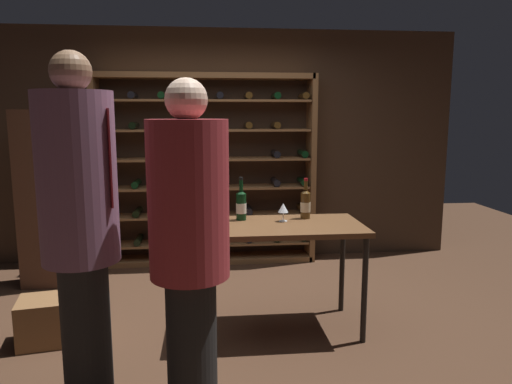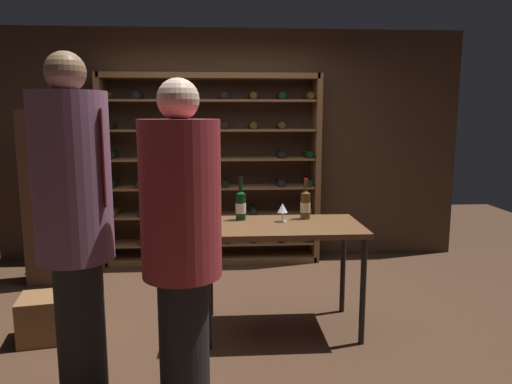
# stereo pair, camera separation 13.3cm
# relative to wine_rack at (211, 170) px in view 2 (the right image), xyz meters

# --- Properties ---
(ground_plane) EXTENTS (9.82, 9.82, 0.00)m
(ground_plane) POSITION_rel_wine_rack_xyz_m (0.22, -1.70, -1.07)
(ground_plane) COLOR #472D1E
(back_wall) EXTENTS (5.38, 0.10, 2.64)m
(back_wall) POSITION_rel_wine_rack_xyz_m (0.22, 0.21, 0.26)
(back_wall) COLOR #3D2B1E
(back_wall) RESTS_ON ground
(wine_rack) EXTENTS (2.45, 0.32, 2.13)m
(wine_rack) POSITION_rel_wine_rack_xyz_m (0.00, 0.00, 0.00)
(wine_rack) COLOR brown
(wine_rack) RESTS_ON ground
(tasting_table) EXTENTS (1.23, 0.69, 0.85)m
(tasting_table) POSITION_rel_wine_rack_xyz_m (0.58, -1.82, -0.30)
(tasting_table) COLOR brown
(tasting_table) RESTS_ON ground
(person_bystander_dark_jacket) EXTENTS (0.44, 0.44, 1.88)m
(person_bystander_dark_jacket) POSITION_rel_wine_rack_xyz_m (-0.09, -2.79, -0.03)
(person_bystander_dark_jacket) COLOR black
(person_bystander_dark_jacket) RESTS_ON ground
(person_guest_plum_blouse) EXTENTS (0.43, 0.43, 2.02)m
(person_guest_plum_blouse) POSITION_rel_wine_rack_xyz_m (-0.70, -2.69, 0.06)
(person_guest_plum_blouse) COLOR black
(person_guest_plum_blouse) RESTS_ON ground
(wine_crate) EXTENTS (0.53, 0.42, 0.34)m
(wine_crate) POSITION_rel_wine_rack_xyz_m (-1.16, -1.86, -0.90)
(wine_crate) COLOR brown
(wine_crate) RESTS_ON ground
(display_cabinet) EXTENTS (0.44, 0.36, 1.73)m
(display_cabinet) POSITION_rel_wine_rack_xyz_m (-1.59, -0.56, -0.20)
(display_cabinet) COLOR #4C2D1E
(display_cabinet) RESTS_ON ground
(wine_bottle_green_slim) EXTENTS (0.08, 0.08, 0.33)m
(wine_bottle_green_slim) POSITION_rel_wine_rack_xyz_m (0.80, -1.63, -0.09)
(wine_bottle_green_slim) COLOR #4C3314
(wine_bottle_green_slim) RESTS_ON tasting_table
(wine_bottle_black_capsule) EXTENTS (0.08, 0.08, 0.35)m
(wine_bottle_black_capsule) POSITION_rel_wine_rack_xyz_m (0.27, -1.63, -0.09)
(wine_bottle_black_capsule) COLOR black
(wine_bottle_black_capsule) RESTS_ON tasting_table
(wine_glass_stemmed_center) EXTENTS (0.08, 0.08, 0.15)m
(wine_glass_stemmed_center) POSITION_rel_wine_rack_xyz_m (0.60, -1.72, -0.11)
(wine_glass_stemmed_center) COLOR silver
(wine_glass_stemmed_center) RESTS_ON tasting_table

